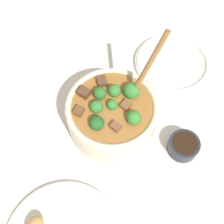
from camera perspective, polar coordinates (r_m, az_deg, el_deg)
The scene contains 4 objects.
ground_plane at distance 0.74m, azimuth -0.00°, elevation -2.45°, with size 4.00×4.00×0.00m, color silver.
stew_bowl at distance 0.69m, azimuth 0.03°, elevation -0.25°, with size 0.22×0.25×0.26m.
condiment_bowl at distance 0.71m, azimuth 14.32°, elevation -6.62°, with size 0.08×0.08×0.04m.
empty_plate at distance 0.86m, azimuth 12.15°, elevation 9.85°, with size 0.22×0.22×0.02m.
Camera 1 is at (0.31, -0.12, 0.66)m, focal length 45.00 mm.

